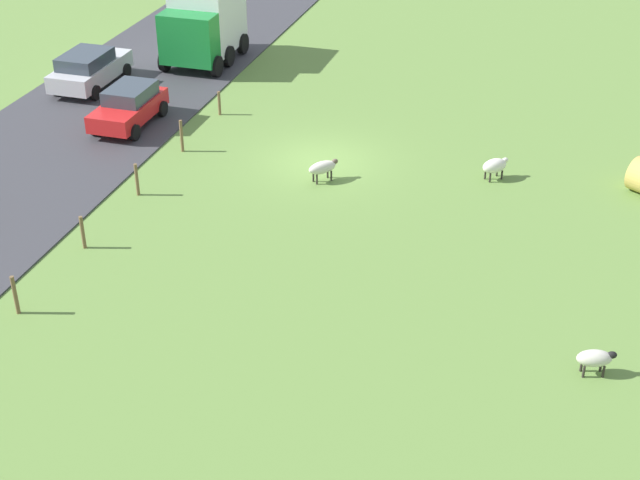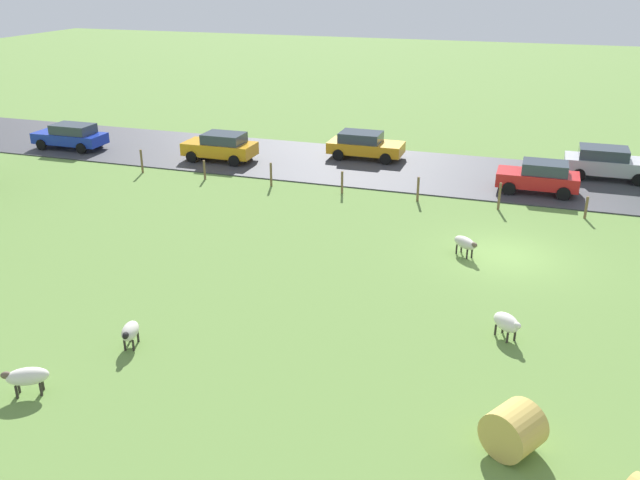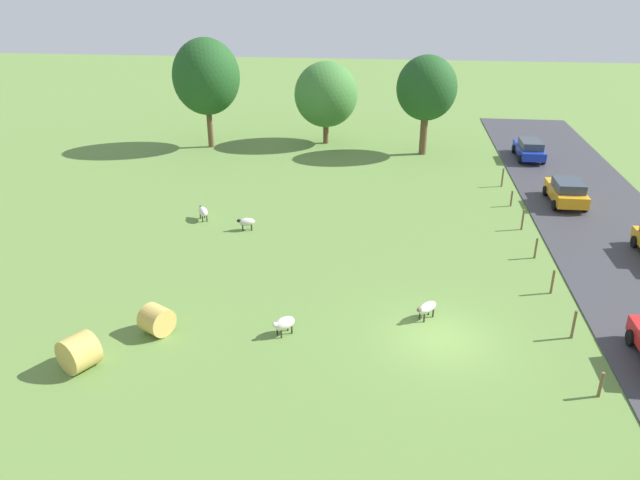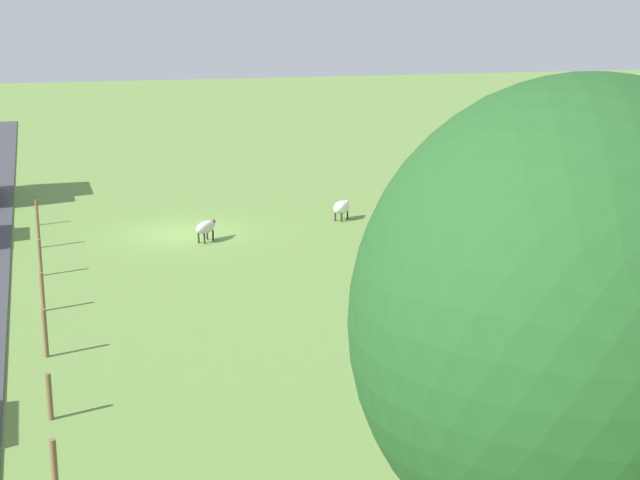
% 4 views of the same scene
% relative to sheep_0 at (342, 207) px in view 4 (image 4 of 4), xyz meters
% --- Properties ---
extents(ground_plane, '(160.00, 160.00, 0.00)m').
position_rel_sheep_0_xyz_m(ground_plane, '(6.42, 0.40, -0.53)').
color(ground_plane, olive).
extents(sheep_0, '(1.06, 1.06, 0.79)m').
position_rel_sheep_0_xyz_m(sheep_0, '(0.00, 0.00, 0.00)').
color(sheep_0, silver).
rests_on(sheep_0, ground_plane).
extents(sheep_1, '(1.08, 0.70, 0.74)m').
position_rel_sheep_0_xyz_m(sheep_1, '(-3.98, 10.54, -0.02)').
color(sheep_1, beige).
rests_on(sheep_1, ground_plane).
extents(sheep_2, '(1.07, 1.12, 0.77)m').
position_rel_sheep_0_xyz_m(sheep_2, '(5.90, 1.94, 0.01)').
color(sheep_2, beige).
rests_on(sheep_2, ground_plane).
extents(hay_bale_0, '(1.78, 1.69, 1.40)m').
position_rel_sheep_0_xyz_m(hay_bale_0, '(-7.30, -3.17, 0.17)').
color(hay_bale_0, tan).
rests_on(hay_bale_0, ground_plane).
extents(hay_bale_1, '(1.53, 1.59, 1.22)m').
position_rel_sheep_0_xyz_m(hay_bale_1, '(-5.26, -0.48, 0.08)').
color(hay_bale_1, tan).
rests_on(hay_bale_1, ground_plane).
extents(tree_2, '(4.67, 4.67, 7.75)m').
position_rel_sheep_0_xyz_m(tree_2, '(6.63, 27.40, 4.69)').
color(tree_2, brown).
rests_on(tree_2, ground_plane).
extents(fence_post_0, '(0.12, 0.12, 1.02)m').
position_rel_sheep_0_xyz_m(fence_post_0, '(11.80, -2.68, -0.02)').
color(fence_post_0, brown).
rests_on(fence_post_0, ground_plane).
extents(fence_post_1, '(0.12, 0.12, 1.29)m').
position_rel_sheep_0_xyz_m(fence_post_1, '(11.80, 1.10, 0.12)').
color(fence_post_1, brown).
rests_on(fence_post_1, ground_plane).
extents(fence_post_2, '(0.12, 0.12, 1.20)m').
position_rel_sheep_0_xyz_m(fence_post_2, '(11.80, 4.88, 0.07)').
color(fence_post_2, brown).
rests_on(fence_post_2, ground_plane).
extents(fence_post_3, '(0.12, 0.12, 1.13)m').
position_rel_sheep_0_xyz_m(fence_post_3, '(11.80, 8.66, 0.04)').
color(fence_post_3, brown).
rests_on(fence_post_3, ground_plane).
extents(fence_post_4, '(0.12, 0.12, 1.23)m').
position_rel_sheep_0_xyz_m(fence_post_4, '(11.80, 12.45, 0.09)').
color(fence_post_4, brown).
rests_on(fence_post_4, ground_plane).
extents(fence_post_5, '(0.12, 0.12, 1.02)m').
position_rel_sheep_0_xyz_m(fence_post_5, '(11.80, 16.23, -0.02)').
color(fence_post_5, brown).
rests_on(fence_post_5, ground_plane).
extents(fence_post_6, '(0.12, 0.12, 1.30)m').
position_rel_sheep_0_xyz_m(fence_post_6, '(11.80, 20.01, 0.12)').
color(fence_post_6, brown).
rests_on(fence_post_6, ground_plane).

